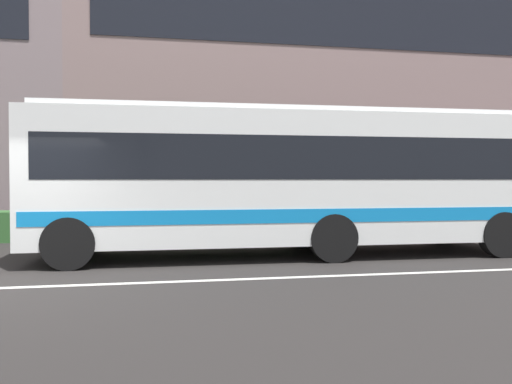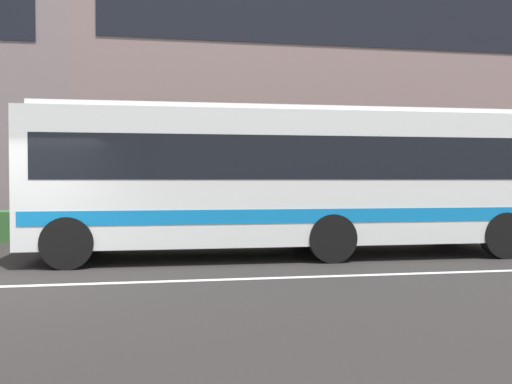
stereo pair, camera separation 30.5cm
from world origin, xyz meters
name	(u,v)px [view 2 (the right image)]	position (x,y,z in m)	size (l,w,h in m)	color
ground_plane	(0,287)	(0.00, 0.00, 0.00)	(160.00, 160.00, 0.00)	#2B2827
lane_centre_line	(0,287)	(0.00, 0.00, 0.00)	(60.00, 0.16, 0.01)	silver
hedge_row_far	(55,225)	(-0.57, 6.71, 0.41)	(14.07, 1.10, 0.82)	#356731
apartment_block_right	(338,72)	(10.65, 15.29, 6.86)	(22.69, 11.30, 13.72)	gray
transit_bus	(287,176)	(5.28, 2.66, 1.78)	(11.10, 2.78, 3.23)	white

